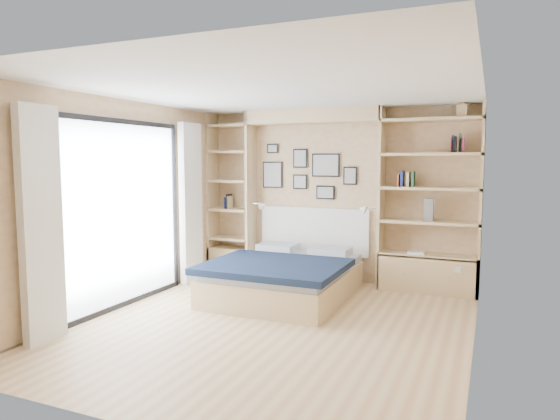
% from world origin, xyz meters
% --- Properties ---
extents(ground, '(4.50, 4.50, 0.00)m').
position_xyz_m(ground, '(0.00, 0.00, 0.00)').
color(ground, '#DEBF8B').
rests_on(ground, ground).
extents(room_shell, '(4.50, 4.50, 4.50)m').
position_xyz_m(room_shell, '(-0.39, 1.52, 1.08)').
color(room_shell, '#D4AF7E').
rests_on(room_shell, ground).
extents(bed, '(1.68, 2.17, 1.07)m').
position_xyz_m(bed, '(-0.33, 1.12, 0.27)').
color(bed, '#CCB585').
rests_on(bed, ground).
extents(photo_gallery, '(1.48, 0.02, 0.82)m').
position_xyz_m(photo_gallery, '(-0.45, 2.22, 1.60)').
color(photo_gallery, black).
rests_on(photo_gallery, ground).
extents(reading_lamps, '(1.92, 0.12, 0.15)m').
position_xyz_m(reading_lamps, '(-0.30, 2.00, 1.10)').
color(reading_lamps, silver).
rests_on(reading_lamps, ground).
extents(shelf_decor, '(3.54, 0.23, 2.03)m').
position_xyz_m(shelf_decor, '(1.11, 2.07, 1.70)').
color(shelf_decor, '#AE4C2E').
rests_on(shelf_decor, ground).
extents(deck, '(3.20, 4.00, 0.05)m').
position_xyz_m(deck, '(-3.60, 0.00, 0.00)').
color(deck, '#635A49').
rests_on(deck, ground).
extents(deck_chair, '(0.66, 0.88, 0.79)m').
position_xyz_m(deck_chair, '(-3.38, -0.09, 0.38)').
color(deck_chair, tan).
rests_on(deck_chair, ground).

